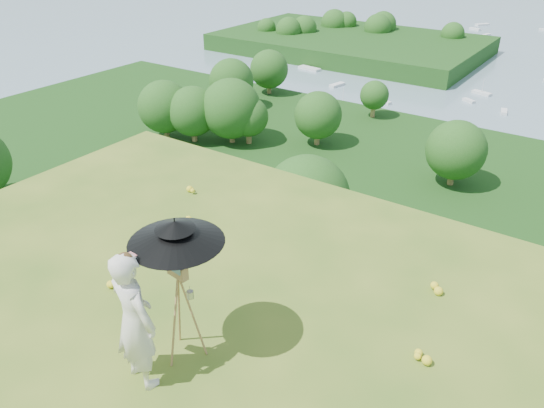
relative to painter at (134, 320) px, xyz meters
The scene contains 7 objects.
forest_slope 45.17m from the painter, 88.48° to the left, with size 140.00×56.00×22.00m, color #153D10.
peninsula 173.36m from the painter, 115.72° to the left, with size 90.00×60.00×12.00m, color #153D10, non-canonical shape.
slope_trees 37.41m from the painter, 88.48° to the left, with size 110.00×50.00×6.00m, color #1B4916, non-canonical shape.
painter is the anchor object (origin of this frame).
field_easel 0.63m from the painter, 76.60° to the left, with size 0.57×0.57×1.50m, color #9E7442, non-canonical shape.
sun_umbrella 0.95m from the painter, 77.13° to the left, with size 1.10×1.10×0.74m, color black, non-canonical shape.
painter_cap 0.85m from the painter, ahead, with size 0.19×0.23×0.10m, color #BD676A, non-canonical shape.
Camera 1 is at (2.98, -1.74, 4.91)m, focal length 35.00 mm.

